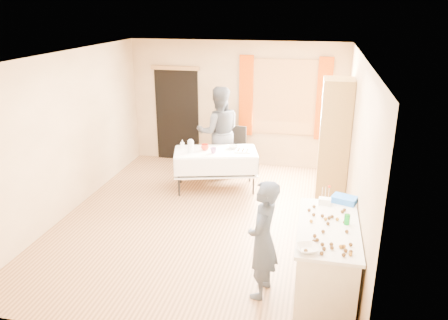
% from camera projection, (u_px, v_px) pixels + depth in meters
% --- Properties ---
extents(floor, '(4.50, 5.50, 0.02)m').
position_uv_depth(floor, '(204.00, 220.00, 7.06)').
color(floor, '#9E7047').
rests_on(floor, ground).
extents(ceiling, '(4.50, 5.50, 0.02)m').
position_uv_depth(ceiling, '(201.00, 55.00, 6.17)').
color(ceiling, white).
rests_on(ceiling, floor).
extents(wall_back, '(4.50, 0.02, 2.60)m').
position_uv_depth(wall_back, '(236.00, 104.00, 9.15)').
color(wall_back, tan).
rests_on(wall_back, floor).
extents(wall_front, '(4.50, 0.02, 2.60)m').
position_uv_depth(wall_front, '(126.00, 230.00, 4.08)').
color(wall_front, tan).
rests_on(wall_front, floor).
extents(wall_left, '(0.02, 5.50, 2.60)m').
position_uv_depth(wall_left, '(68.00, 134.00, 7.07)').
color(wall_left, tan).
rests_on(wall_left, floor).
extents(wall_right, '(0.02, 5.50, 2.60)m').
position_uv_depth(wall_right, '(357.00, 153.00, 6.16)').
color(wall_right, tan).
rests_on(wall_right, floor).
extents(window_frame, '(1.32, 0.06, 1.52)m').
position_uv_depth(window_frame, '(284.00, 97.00, 8.85)').
color(window_frame, olive).
rests_on(window_frame, wall_back).
extents(window_pane, '(1.20, 0.02, 1.40)m').
position_uv_depth(window_pane, '(284.00, 97.00, 8.83)').
color(window_pane, white).
rests_on(window_pane, wall_back).
extents(curtain_left, '(0.28, 0.06, 1.65)m').
position_uv_depth(curtain_left, '(246.00, 96.00, 8.96)').
color(curtain_left, '#AE3600').
rests_on(curtain_left, wall_back).
extents(curtain_right, '(0.28, 0.06, 1.65)m').
position_uv_depth(curtain_right, '(324.00, 99.00, 8.64)').
color(curtain_right, '#AE3600').
rests_on(curtain_right, wall_back).
extents(doorway, '(0.95, 0.04, 2.00)m').
position_uv_depth(doorway, '(177.00, 115.00, 9.49)').
color(doorway, black).
rests_on(doorway, floor).
extents(door_lintel, '(1.05, 0.06, 0.08)m').
position_uv_depth(door_lintel, '(175.00, 68.00, 9.11)').
color(door_lintel, olive).
rests_on(door_lintel, wall_back).
extents(cabinet, '(0.50, 0.60, 2.14)m').
position_uv_depth(cabinet, '(334.00, 141.00, 7.46)').
color(cabinet, olive).
rests_on(cabinet, floor).
extents(counter, '(0.69, 1.45, 0.91)m').
position_uv_depth(counter, '(325.00, 261.00, 5.10)').
color(counter, '#EDE2C9').
rests_on(counter, floor).
extents(party_table, '(1.66, 1.14, 0.75)m').
position_uv_depth(party_table, '(216.00, 166.00, 8.09)').
color(party_table, black).
rests_on(party_table, floor).
extents(chair, '(0.44, 0.44, 0.93)m').
position_uv_depth(chair, '(235.00, 158.00, 9.03)').
color(chair, black).
rests_on(chair, floor).
extents(girl, '(0.65, 0.52, 1.46)m').
position_uv_depth(girl, '(263.00, 240.00, 5.02)').
color(girl, '#2C3649').
rests_on(girl, floor).
extents(woman, '(1.31, 1.24, 1.81)m').
position_uv_depth(woman, '(219.00, 132.00, 8.58)').
color(woman, black).
rests_on(woman, floor).
extents(soda_can, '(0.07, 0.07, 0.12)m').
position_uv_depth(soda_can, '(347.00, 219.00, 4.97)').
color(soda_can, '#0D791E').
rests_on(soda_can, counter).
extents(mixing_bowl, '(0.36, 0.36, 0.06)m').
position_uv_depth(mixing_bowl, '(307.00, 249.00, 4.44)').
color(mixing_bowl, white).
rests_on(mixing_bowl, counter).
extents(foam_block, '(0.16, 0.11, 0.08)m').
position_uv_depth(foam_block, '(325.00, 201.00, 5.48)').
color(foam_block, white).
rests_on(foam_block, counter).
extents(blue_basket, '(0.35, 0.29, 0.08)m').
position_uv_depth(blue_basket, '(344.00, 199.00, 5.53)').
color(blue_basket, blue).
rests_on(blue_basket, counter).
extents(pitcher, '(0.15, 0.15, 0.22)m').
position_uv_depth(pitcher, '(191.00, 147.00, 7.86)').
color(pitcher, silver).
rests_on(pitcher, party_table).
extents(cup_red, '(0.24, 0.24, 0.11)m').
position_uv_depth(cup_red, '(205.00, 147.00, 8.00)').
color(cup_red, '#B8250E').
rests_on(cup_red, party_table).
extents(cup_rainbow, '(0.12, 0.12, 0.10)m').
position_uv_depth(cup_rainbow, '(213.00, 151.00, 7.83)').
color(cup_rainbow, red).
rests_on(cup_rainbow, party_table).
extents(small_bowl, '(0.27, 0.27, 0.06)m').
position_uv_depth(small_bowl, '(233.00, 147.00, 8.10)').
color(small_bowl, white).
rests_on(small_bowl, party_table).
extents(pastry_tray, '(0.30, 0.23, 0.02)m').
position_uv_depth(pastry_tray, '(243.00, 151.00, 7.93)').
color(pastry_tray, white).
rests_on(pastry_tray, party_table).
extents(bottle, '(0.12, 0.12, 0.16)m').
position_uv_depth(bottle, '(182.00, 144.00, 8.09)').
color(bottle, white).
rests_on(bottle, party_table).
extents(cake_balls, '(0.49, 1.12, 0.04)m').
position_uv_depth(cake_balls, '(330.00, 232.00, 4.78)').
color(cake_balls, '#3F2314').
rests_on(cake_balls, counter).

